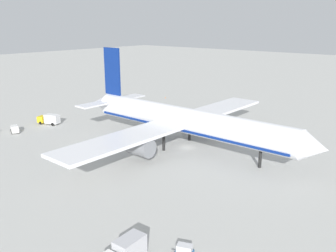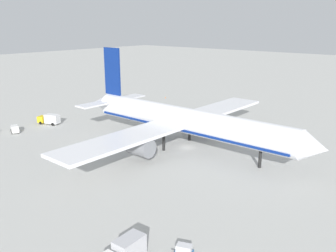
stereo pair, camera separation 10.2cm
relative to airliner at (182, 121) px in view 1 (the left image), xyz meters
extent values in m
plane|color=#B2B2AD|center=(1.32, 0.08, -6.65)|extent=(600.00, 600.00, 0.00)
cylinder|color=white|center=(1.32, 0.08, 0.25)|extent=(56.40, 6.48, 6.15)
cone|color=white|center=(31.96, -0.10, 0.25)|extent=(4.96, 6.06, 6.03)
cone|color=white|center=(-29.94, 0.26, 0.25)|extent=(6.18, 5.88, 5.84)
cube|color=navy|center=(-24.86, 0.23, 9.84)|extent=(6.00, 0.54, 13.03)
cube|color=white|center=(-25.33, 6.32, 1.48)|extent=(4.46, 10.36, 0.36)
cube|color=white|center=(-25.40, -5.86, 1.48)|extent=(4.46, 10.36, 0.36)
cube|color=white|center=(-1.39, 18.87, -0.67)|extent=(9.18, 31.45, 0.70)
cylinder|color=slate|center=(-0.42, 14.15, -2.95)|extent=(5.41, 3.88, 3.85)
cube|color=white|center=(-1.61, -18.68, -0.67)|extent=(9.18, 31.45, 0.70)
cylinder|color=slate|center=(-0.58, -13.98, -3.07)|extent=(5.96, 4.12, 4.09)
cylinder|color=black|center=(21.05, -0.04, -4.74)|extent=(0.70, 0.70, 3.82)
cylinder|color=black|center=(-1.47, 5.17, -4.74)|extent=(0.70, 0.70, 3.82)
cylinder|color=black|center=(-1.53, -4.98, -4.74)|extent=(0.70, 0.70, 3.82)
cube|color=navy|center=(1.32, 0.08, -1.44)|extent=(54.15, 6.16, 0.50)
cube|color=#B2B2B7|center=(22.53, -39.65, -4.80)|extent=(2.58, 4.20, 2.79)
cylinder|color=black|center=(21.29, -38.85, -6.20)|extent=(0.34, 0.91, 0.90)
cube|color=yellow|center=(-45.68, -10.37, -5.28)|extent=(2.75, 2.94, 1.84)
cube|color=silver|center=(-42.26, -9.06, -4.88)|extent=(4.78, 3.72, 2.63)
cube|color=black|center=(-46.34, -10.63, -4.82)|extent=(0.79, 1.89, 0.81)
cylinder|color=black|center=(-45.06, -11.41, -6.20)|extent=(0.95, 0.60, 0.90)
cylinder|color=black|center=(-45.91, -9.19, -6.20)|extent=(0.95, 0.60, 0.90)
cylinder|color=black|center=(-41.01, -9.84, -6.20)|extent=(0.95, 0.60, 0.90)
cylinder|color=black|center=(-41.86, -7.63, -6.20)|extent=(0.95, 0.60, 0.90)
cube|color=white|center=(-43.23, -20.44, -5.78)|extent=(4.86, 3.39, 1.10)
cube|color=white|center=(-43.02, -20.53, -4.95)|extent=(3.29, 2.61, 0.55)
cylinder|color=black|center=(-44.95, -20.75, -6.33)|extent=(0.68, 0.44, 0.64)
cylinder|color=black|center=(-44.26, -19.03, -6.33)|extent=(0.68, 0.44, 0.64)
cylinder|color=black|center=(-42.19, -21.85, -6.33)|extent=(0.68, 0.44, 0.64)
cylinder|color=black|center=(-41.51, -20.14, -6.33)|extent=(0.68, 0.44, 0.64)
cube|color=#26598C|center=(27.05, -34.02, -6.37)|extent=(2.76, 2.21, 0.15)
cylinder|color=#333338|center=(25.66, -34.59, -6.37)|extent=(0.59, 0.30, 0.08)
cube|color=silver|center=(27.05, -34.02, -5.84)|extent=(2.35, 1.93, 0.92)
cylinder|color=black|center=(25.94, -33.72, -6.45)|extent=(0.42, 0.26, 0.40)
cylinder|color=black|center=(27.63, -33.02, -6.45)|extent=(0.42, 0.26, 0.40)
cone|color=orange|center=(-35.94, 28.29, -6.37)|extent=(0.36, 0.36, 0.55)
cone|color=orange|center=(-41.83, 42.91, -6.37)|extent=(0.36, 0.36, 0.55)
camera|label=1|loc=(52.34, -67.55, 22.98)|focal=38.91mm
camera|label=2|loc=(52.42, -67.48, 22.98)|focal=38.91mm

